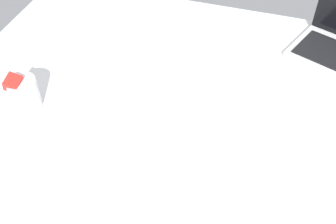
# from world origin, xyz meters

# --- Properties ---
(bed_mattress) EXTENTS (1.80, 1.40, 0.18)m
(bed_mattress) POSITION_xyz_m (0.00, 0.00, 0.09)
(bed_mattress) COLOR white
(bed_mattress) RESTS_ON ground
(snack_cup) EXTENTS (0.10, 0.09, 0.14)m
(snack_cup) POSITION_xyz_m (-0.58, -0.08, 0.24)
(snack_cup) COLOR silver
(snack_cup) RESTS_ON bed_mattress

